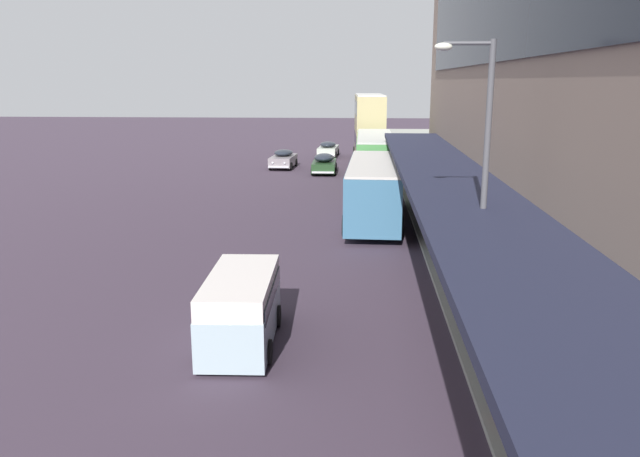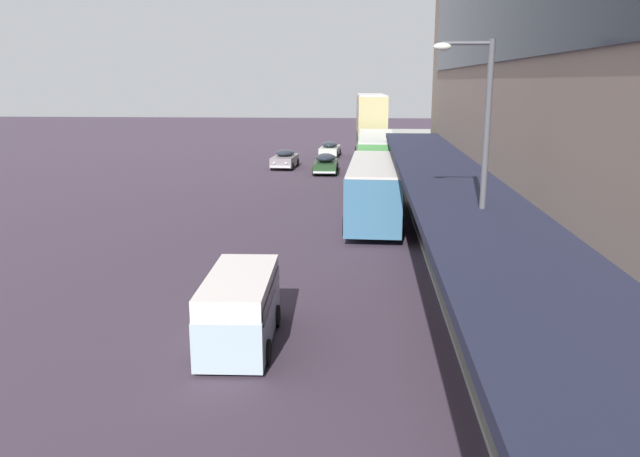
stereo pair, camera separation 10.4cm
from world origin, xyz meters
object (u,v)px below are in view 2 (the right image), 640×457
(sedan_lead_near, at_px, (330,149))
(pedestrian_at_kerb, at_px, (575,373))
(vw_van, at_px, (241,304))
(street_lamp, at_px, (478,177))
(transit_bus_kerbside_front, at_px, (374,187))
(transit_bus_kerbside_rear, at_px, (376,156))
(sedan_second_near, at_px, (285,159))
(fire_hydrant, at_px, (502,406))
(sedan_oncoming_rear, at_px, (326,163))
(transit_bus_kerbside_far, at_px, (371,126))

(sedan_lead_near, distance_m, pedestrian_at_kerb, 48.11)
(vw_van, xyz_separation_m, street_lamp, (6.24, 0.06, 3.59))
(transit_bus_kerbside_front, bearing_deg, vw_van, -103.97)
(transit_bus_kerbside_rear, bearing_deg, pedestrian_at_kerb, -83.53)
(transit_bus_kerbside_rear, bearing_deg, sedan_lead_near, 104.92)
(sedan_lead_near, relative_size, street_lamp, 0.57)
(vw_van, bearing_deg, sedan_second_near, 95.30)
(sedan_second_near, relative_size, vw_van, 0.94)
(fire_hydrant, bearing_deg, sedan_lead_near, 97.50)
(fire_hydrant, bearing_deg, vw_van, 147.40)
(sedan_lead_near, xyz_separation_m, sedan_oncoming_rear, (0.30, -11.00, 0.04))
(transit_bus_kerbside_front, xyz_separation_m, sedan_lead_near, (-3.86, 28.18, -1.06))
(sedan_second_near, relative_size, pedestrian_at_kerb, 2.33)
(transit_bus_kerbside_rear, height_order, fire_hydrant, transit_bus_kerbside_rear)
(pedestrian_at_kerb, distance_m, fire_hydrant, 1.65)
(sedan_oncoming_rear, distance_m, fire_hydrant, 37.19)
(transit_bus_kerbside_rear, bearing_deg, vw_van, -98.39)
(transit_bus_kerbside_front, height_order, street_lamp, street_lamp)
(vw_van, relative_size, fire_hydrant, 6.59)
(transit_bus_kerbside_rear, xyz_separation_m, fire_hydrant, (2.13, -32.12, -1.45))
(transit_bus_kerbside_far, xyz_separation_m, sedan_second_near, (-7.12, -4.88, -2.44))
(transit_bus_kerbside_far, distance_m, fire_hydrant, 44.46)
(sedan_oncoming_rear, height_order, fire_hydrant, sedan_oncoming_rear)
(transit_bus_kerbside_rear, xyz_separation_m, sedan_second_near, (-7.43, 7.31, -1.18))
(sedan_oncoming_rear, height_order, vw_van, vw_van)
(sedan_second_near, xyz_separation_m, street_lamp, (9.53, -35.35, 3.93))
(sedan_second_near, bearing_deg, pedestrian_at_kerb, -74.26)
(sedan_lead_near, height_order, fire_hydrant, sedan_lead_near)
(sedan_lead_near, height_order, vw_van, vw_van)
(transit_bus_kerbside_far, xyz_separation_m, street_lamp, (2.41, -40.24, 1.49))
(sedan_lead_near, xyz_separation_m, fire_hydrant, (6.28, -47.70, -0.23))
(transit_bus_kerbside_rear, height_order, sedan_lead_near, transit_bus_kerbside_rear)
(transit_bus_kerbside_far, bearing_deg, transit_bus_kerbside_front, -89.93)
(transit_bus_kerbside_rear, relative_size, sedan_oncoming_rear, 2.49)
(vw_van, relative_size, pedestrian_at_kerb, 2.48)
(transit_bus_kerbside_front, distance_m, transit_bus_kerbside_far, 24.83)
(pedestrian_at_kerb, bearing_deg, sedan_lead_near, 99.29)
(transit_bus_kerbside_front, distance_m, pedestrian_at_kerb, 19.69)
(transit_bus_kerbside_far, height_order, sedan_lead_near, transit_bus_kerbside_far)
(sedan_oncoming_rear, relative_size, street_lamp, 0.58)
(transit_bus_kerbside_far, distance_m, pedestrian_at_kerb, 44.31)
(sedan_lead_near, bearing_deg, street_lamp, -81.86)
(sedan_second_near, xyz_separation_m, pedestrian_at_kerb, (11.05, -39.20, 0.42))
(pedestrian_at_kerb, bearing_deg, transit_bus_kerbside_far, 95.10)
(transit_bus_kerbside_front, distance_m, vw_van, 16.00)
(sedan_lead_near, relative_size, pedestrian_at_kerb, 2.43)
(sedan_lead_near, relative_size, sedan_oncoming_rear, 0.98)
(transit_bus_kerbside_rear, xyz_separation_m, sedan_lead_near, (-4.15, 15.58, -1.21))
(pedestrian_at_kerb, bearing_deg, fire_hydrant, -171.29)
(sedan_oncoming_rear, xyz_separation_m, street_lamp, (5.95, -32.62, 3.93))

